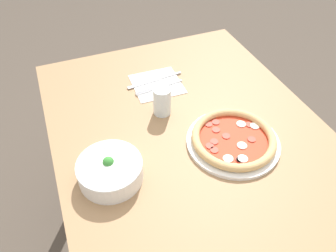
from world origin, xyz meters
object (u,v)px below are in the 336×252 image
Objects in this scene: pizza at (233,139)px; glass at (162,101)px; fork at (160,87)px; knife at (157,79)px; bowl at (110,170)px.

pizza is 0.27m from glass.
fork is 0.05m from knife.
glass is at bearing -48.15° from bowl.
bowl reaches higher than pizza.
glass reaches higher than pizza.
pizza is 1.58× the size of bowl.
pizza is at bearing 102.78° from fork.
bowl is (0.01, 0.39, 0.02)m from pizza.
glass is at bearing 69.87° from knife.
glass is at bearing 67.66° from fork.
knife is (0.05, -0.01, -0.00)m from fork.
bowl is 1.85× the size of glass.
pizza is at bearing -91.40° from bowl.
knife is at bearing -104.18° from fork.
fork is 0.15m from glass.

